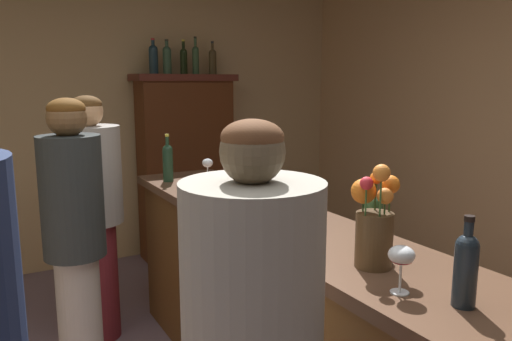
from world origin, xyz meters
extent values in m
cube|color=tan|center=(0.00, 3.01, 1.45)|extent=(5.33, 0.12, 2.90)
cube|color=brown|center=(0.43, 0.38, 0.47)|extent=(0.49, 2.66, 0.94)
cube|color=brown|center=(0.43, 0.38, 0.97)|extent=(0.56, 2.78, 0.05)
cube|color=#4B230F|center=(0.90, 2.73, 0.85)|extent=(0.85, 0.30, 1.70)
cube|color=#4B1F16|center=(0.90, 2.73, 1.67)|extent=(0.93, 0.36, 0.06)
cylinder|color=#2B4628|center=(0.34, 0.64, 1.10)|extent=(0.08, 0.08, 0.20)
sphere|color=#2B4628|center=(0.34, 0.64, 1.20)|extent=(0.08, 0.08, 0.08)
cylinder|color=#2B4628|center=(0.34, 0.64, 1.24)|extent=(0.03, 0.03, 0.08)
cylinder|color=#B1222B|center=(0.34, 0.64, 1.28)|extent=(0.03, 0.03, 0.02)
cylinder|color=#2E532D|center=(0.49, -0.19, 1.09)|extent=(0.07, 0.07, 0.19)
sphere|color=#2E532D|center=(0.49, -0.19, 1.18)|extent=(0.07, 0.07, 0.07)
cylinder|color=#2E532D|center=(0.49, -0.19, 1.22)|extent=(0.03, 0.03, 0.08)
cylinder|color=black|center=(0.49, -0.19, 1.27)|extent=(0.03, 0.03, 0.02)
cylinder|color=#1B3522|center=(0.28, 1.48, 1.10)|extent=(0.07, 0.07, 0.21)
sphere|color=#1B3522|center=(0.28, 1.48, 1.20)|extent=(0.07, 0.07, 0.07)
cylinder|color=#1B3522|center=(0.28, 1.48, 1.24)|extent=(0.02, 0.02, 0.09)
cylinder|color=gold|center=(0.28, 1.48, 1.29)|extent=(0.03, 0.03, 0.02)
cylinder|color=#1E2136|center=(0.55, 0.64, 1.10)|extent=(0.06, 0.06, 0.21)
sphere|color=#1E2136|center=(0.55, 0.64, 1.20)|extent=(0.06, 0.06, 0.06)
cylinder|color=#1E2136|center=(0.55, 0.64, 1.24)|extent=(0.02, 0.02, 0.08)
cylinder|color=gold|center=(0.55, 0.64, 1.29)|extent=(0.03, 0.03, 0.02)
cylinder|color=#1E2831|center=(0.39, -0.68, 1.08)|extent=(0.07, 0.07, 0.18)
sphere|color=#1E2831|center=(0.39, -0.68, 1.17)|extent=(0.07, 0.07, 0.07)
cylinder|color=#1E2831|center=(0.39, -0.68, 1.21)|extent=(0.03, 0.03, 0.07)
cylinder|color=black|center=(0.39, -0.68, 1.26)|extent=(0.03, 0.03, 0.02)
cylinder|color=white|center=(0.34, 0.18, 1.00)|extent=(0.06, 0.06, 0.00)
cylinder|color=white|center=(0.34, 0.18, 1.03)|extent=(0.01, 0.01, 0.07)
ellipsoid|color=white|center=(0.34, 0.18, 1.11)|extent=(0.08, 0.08, 0.07)
cylinder|color=white|center=(0.30, -0.53, 1.00)|extent=(0.06, 0.06, 0.00)
cylinder|color=white|center=(0.30, -0.53, 1.04)|extent=(0.01, 0.01, 0.09)
ellipsoid|color=white|center=(0.30, -0.53, 1.12)|extent=(0.08, 0.08, 0.06)
ellipsoid|color=maroon|center=(0.30, -0.53, 1.10)|extent=(0.07, 0.07, 0.02)
cylinder|color=white|center=(0.47, 0.95, 1.00)|extent=(0.06, 0.06, 0.00)
cylinder|color=white|center=(0.47, 0.95, 1.04)|extent=(0.01, 0.01, 0.08)
ellipsoid|color=white|center=(0.47, 0.95, 1.11)|extent=(0.08, 0.08, 0.07)
cylinder|color=white|center=(0.53, 1.41, 1.00)|extent=(0.06, 0.06, 0.00)
cylinder|color=white|center=(0.53, 1.41, 1.04)|extent=(0.01, 0.01, 0.08)
ellipsoid|color=white|center=(0.53, 1.41, 1.11)|extent=(0.07, 0.07, 0.06)
cylinder|color=#4C361F|center=(0.38, -0.32, 1.09)|extent=(0.13, 0.13, 0.19)
cylinder|color=#38602D|center=(0.44, -0.33, 1.20)|extent=(0.01, 0.01, 0.17)
sphere|color=orange|center=(0.44, -0.33, 1.28)|extent=(0.07, 0.07, 0.07)
cylinder|color=#38602D|center=(0.41, -0.29, 1.21)|extent=(0.01, 0.01, 0.19)
sphere|color=orange|center=(0.41, -0.29, 1.30)|extent=(0.04, 0.04, 0.04)
cylinder|color=#38602D|center=(0.36, -0.28, 1.19)|extent=(0.01, 0.01, 0.15)
sphere|color=orange|center=(0.36, -0.28, 1.26)|extent=(0.09, 0.09, 0.09)
cylinder|color=#38602D|center=(0.33, -0.32, 1.20)|extent=(0.01, 0.01, 0.19)
sphere|color=red|center=(0.33, -0.32, 1.30)|extent=(0.05, 0.05, 0.05)
cylinder|color=#38602D|center=(0.36, -0.36, 1.22)|extent=(0.01, 0.01, 0.23)
sphere|color=orange|center=(0.36, -0.36, 1.34)|extent=(0.06, 0.06, 0.06)
cylinder|color=#38602D|center=(0.40, -0.35, 1.18)|extent=(0.01, 0.01, 0.14)
sphere|color=orange|center=(0.40, -0.35, 1.25)|extent=(0.06, 0.06, 0.06)
cylinder|color=white|center=(0.25, 1.04, 1.00)|extent=(0.15, 0.15, 0.01)
cylinder|color=#182A33|center=(0.62, 2.73, 1.80)|extent=(0.08, 0.08, 0.21)
sphere|color=#182A33|center=(0.62, 2.73, 1.91)|extent=(0.08, 0.08, 0.08)
cylinder|color=#182A33|center=(0.62, 2.73, 1.95)|extent=(0.03, 0.03, 0.08)
cylinder|color=#AE2125|center=(0.62, 2.73, 2.00)|extent=(0.03, 0.03, 0.02)
cylinder|color=#2D4732|center=(0.74, 2.73, 1.80)|extent=(0.08, 0.08, 0.20)
sphere|color=#2D4732|center=(0.74, 2.73, 1.90)|extent=(0.08, 0.08, 0.08)
cylinder|color=#2D4732|center=(0.74, 2.73, 1.94)|extent=(0.03, 0.03, 0.08)
cylinder|color=black|center=(0.74, 2.73, 1.99)|extent=(0.03, 0.03, 0.02)
cylinder|color=black|center=(0.90, 2.73, 1.80)|extent=(0.06, 0.06, 0.19)
sphere|color=black|center=(0.90, 2.73, 1.89)|extent=(0.06, 0.06, 0.06)
cylinder|color=black|center=(0.90, 2.73, 1.94)|extent=(0.03, 0.03, 0.09)
cylinder|color=gold|center=(0.90, 2.73, 2.00)|extent=(0.03, 0.03, 0.02)
cylinder|color=#2D452B|center=(1.02, 2.73, 1.81)|extent=(0.06, 0.06, 0.22)
sphere|color=#2D452B|center=(1.02, 2.73, 1.92)|extent=(0.06, 0.06, 0.06)
cylinder|color=#2D452B|center=(1.02, 2.73, 1.97)|extent=(0.02, 0.02, 0.10)
cylinder|color=black|center=(1.02, 2.73, 2.03)|extent=(0.03, 0.03, 0.02)
cylinder|color=#41331D|center=(1.19, 2.73, 1.80)|extent=(0.07, 0.07, 0.19)
sphere|color=#41331D|center=(1.19, 2.73, 1.89)|extent=(0.07, 0.07, 0.07)
cylinder|color=#41331D|center=(1.19, 2.73, 1.94)|extent=(0.02, 0.02, 0.09)
cylinder|color=black|center=(1.19, 2.73, 1.99)|extent=(0.03, 0.03, 0.02)
cylinder|color=#9E9A91|center=(-0.41, 0.94, 0.39)|extent=(0.22, 0.22, 0.78)
cylinder|color=#242929|center=(-0.41, 0.94, 1.08)|extent=(0.30, 0.30, 0.60)
sphere|color=brown|center=(-0.41, 0.94, 1.47)|extent=(0.19, 0.19, 0.19)
ellipsoid|color=#5D3814|center=(-0.41, 0.94, 1.51)|extent=(0.18, 0.18, 0.10)
cylinder|color=gray|center=(-0.18, -0.45, 1.09)|extent=(0.39, 0.39, 0.58)
sphere|color=brown|center=(-0.18, -0.45, 1.45)|extent=(0.17, 0.17, 0.17)
ellipsoid|color=brown|center=(-0.18, -0.45, 1.49)|extent=(0.16, 0.16, 0.09)
cylinder|color=maroon|center=(-0.19, 1.55, 0.38)|extent=(0.27, 0.27, 0.77)
cylinder|color=gray|center=(-0.19, 1.55, 1.07)|extent=(0.37, 0.37, 0.60)
sphere|color=tan|center=(-0.19, 1.55, 1.46)|extent=(0.19, 0.19, 0.19)
ellipsoid|color=brown|center=(-0.19, 1.55, 1.50)|extent=(0.18, 0.18, 0.11)
camera|label=1|loc=(-0.79, -1.55, 1.63)|focal=34.79mm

